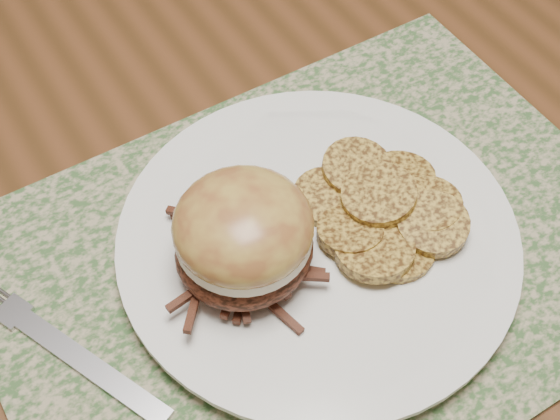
% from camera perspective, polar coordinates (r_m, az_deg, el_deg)
% --- Properties ---
extents(ground, '(3.50, 3.50, 0.00)m').
position_cam_1_polar(ground, '(1.32, -2.39, -12.29)').
color(ground, '#4F2C1B').
rests_on(ground, ground).
extents(dining_table, '(1.50, 0.90, 0.75)m').
position_cam_1_polar(dining_table, '(0.77, -4.09, 8.87)').
color(dining_table, '#5A331A').
rests_on(dining_table, ground).
extents(placemat, '(0.45, 0.33, 0.00)m').
position_cam_1_polar(placemat, '(0.54, 2.90, -3.47)').
color(placemat, '#395B2F').
rests_on(placemat, dining_table).
extents(dinner_plate, '(0.26, 0.26, 0.02)m').
position_cam_1_polar(dinner_plate, '(0.54, 2.78, -2.27)').
color(dinner_plate, white).
rests_on(dinner_plate, placemat).
extents(pork_sandwich, '(0.12, 0.11, 0.07)m').
position_cam_1_polar(pork_sandwich, '(0.49, -2.68, -1.89)').
color(pork_sandwich, black).
rests_on(pork_sandwich, dinner_plate).
extents(roasted_potatoes, '(0.13, 0.13, 0.03)m').
position_cam_1_polar(roasted_potatoes, '(0.54, 7.81, -0.00)').
color(roasted_potatoes, gold).
rests_on(roasted_potatoes, dinner_plate).
extents(fork, '(0.08, 0.16, 0.00)m').
position_cam_1_polar(fork, '(0.52, -15.70, -9.56)').
color(fork, '#B2B1B8').
rests_on(fork, placemat).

